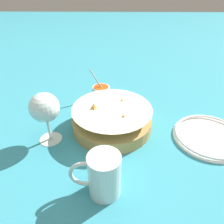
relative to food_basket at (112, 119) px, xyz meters
The scene contains 6 objects.
ground_plane 0.04m from the food_basket, 28.29° to the left, with size 4.00×4.00×0.00m, color teal.
food_basket is the anchor object (origin of this frame).
sauce_cup 0.19m from the food_basket, 76.81° to the right, with size 0.07×0.07×0.12m.
wine_glass 0.20m from the food_basket, 17.91° to the left, with size 0.08×0.08×0.15m.
beer_mug 0.23m from the food_basket, 86.35° to the left, with size 0.11×0.07×0.11m.
side_plate 0.29m from the food_basket, behind, with size 0.21×0.21×0.01m.
Camera 1 is at (-0.03, 0.53, 0.43)m, focal length 35.00 mm.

